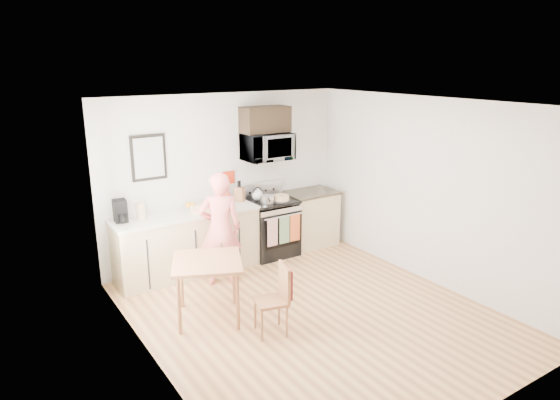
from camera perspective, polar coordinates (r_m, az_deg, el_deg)
floor at (r=6.43m, az=3.71°, el=-12.81°), size 4.60×4.60×0.00m
back_wall at (r=7.81m, az=-6.27°, el=2.54°), size 4.00×0.04×2.60m
front_wall at (r=4.44m, az=22.34°, el=-9.02°), size 4.00×0.04×2.60m
left_wall at (r=5.04m, az=-14.65°, el=-5.36°), size 0.04×4.60×2.60m
right_wall at (r=7.26m, az=16.64°, el=0.96°), size 0.04×4.60×2.60m
ceiling at (r=5.67m, az=4.18°, el=10.95°), size 4.00×4.60×0.04m
window at (r=5.70m, az=-17.09°, el=-0.44°), size 0.06×1.40×1.50m
cabinet_left at (r=7.48m, az=-10.50°, el=-5.05°), size 2.10×0.60×0.90m
countertop_left at (r=7.33m, az=-10.68°, el=-1.61°), size 2.14×0.64×0.04m
cabinet_right at (r=8.52m, az=3.42°, el=-2.21°), size 0.84×0.60×0.90m
countertop_right at (r=8.39m, az=3.47°, el=0.85°), size 0.88×0.64×0.04m
range at (r=8.08m, az=-1.05°, el=-3.30°), size 0.76×0.70×1.16m
microwave at (r=7.84m, az=-1.51°, el=6.10°), size 0.76×0.51×0.42m
upper_cabinet at (r=7.81m, az=-1.71°, el=9.19°), size 0.76×0.35×0.40m
wall_art at (r=7.25m, az=-14.79°, el=4.72°), size 0.50×0.04×0.65m
wall_trivet at (r=7.82m, az=-5.90°, el=2.57°), size 0.20×0.02×0.20m
person at (r=6.99m, az=-6.87°, el=-3.29°), size 0.69×0.59×1.61m
dining_table at (r=6.09m, az=-8.32°, el=-7.60°), size 0.93×0.93×0.76m
chair at (r=5.80m, az=0.06°, el=-10.19°), size 0.46×0.43×0.83m
knife_block at (r=7.79m, az=-4.64°, el=0.66°), size 0.17×0.17×0.22m
utensil_crock at (r=7.76m, az=-6.12°, el=0.74°), size 0.11×0.11×0.34m
fruit_bowl at (r=7.51m, az=-10.32°, el=-0.69°), size 0.24×0.24×0.10m
milk_carton at (r=7.14m, az=-15.69°, el=-1.21°), size 0.11×0.11×0.24m
coffee_maker at (r=7.11m, az=-17.77°, el=-1.26°), size 0.19×0.27×0.30m
bread_bag at (r=7.28m, az=-8.91°, el=-1.01°), size 0.33×0.21×0.11m
cake at (r=7.83m, az=0.15°, el=0.19°), size 0.30×0.30×0.10m
kettle at (r=7.88m, az=-2.59°, el=0.62°), size 0.17×0.17×0.22m
pot at (r=7.74m, az=-1.45°, el=0.08°), size 0.23×0.36×0.11m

